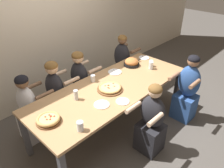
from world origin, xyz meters
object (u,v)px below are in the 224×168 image
(empty_plate_b, at_px, (115,72))
(diner_far_midleft, at_px, (56,96))
(diner_far_left, at_px, (29,111))
(drinking_glass_e, at_px, (80,126))
(empty_plate_d, at_px, (144,58))
(drinking_glass_b, at_px, (76,95))
(empty_plate_c, at_px, (102,105))
(drinking_glass_c, at_px, (151,64))
(diner_near_right, at_px, (187,91))
(diner_far_center, at_px, (80,85))
(skillet_bowl, at_px, (132,62))
(diner_near_center, at_px, (151,123))
(empty_plate_a, at_px, (123,101))
(drinking_glass_a, at_px, (151,66))
(drinking_glass_d, at_px, (93,79))
(diner_far_right, at_px, (122,65))
(pizza_board_second, at_px, (110,88))
(pizza_board_main, at_px, (48,120))

(empty_plate_b, height_order, diner_far_midleft, diner_far_midleft)
(diner_far_left, height_order, diner_far_midleft, diner_far_midleft)
(drinking_glass_e, bearing_deg, diner_far_midleft, 71.08)
(empty_plate_d, xyz_separation_m, drinking_glass_b, (-1.73, -0.15, 0.06))
(empty_plate_c, bearing_deg, drinking_glass_c, 7.88)
(diner_near_right, distance_m, diner_far_midleft, 2.13)
(drinking_glass_b, height_order, drinking_glass_e, drinking_glass_b)
(drinking_glass_b, relative_size, diner_far_center, 0.13)
(skillet_bowl, xyz_separation_m, diner_near_center, (-0.73, -0.97, -0.33))
(empty_plate_a, distance_m, empty_plate_c, 0.29)
(empty_plate_b, distance_m, drinking_glass_b, 0.95)
(diner_near_right, height_order, diner_far_midleft, diner_near_right)
(diner_near_center, bearing_deg, empty_plate_b, -18.59)
(drinking_glass_a, relative_size, drinking_glass_e, 1.07)
(empty_plate_b, xyz_separation_m, empty_plate_d, (0.80, -0.01, 0.00))
(skillet_bowl, height_order, drinking_glass_b, drinking_glass_b)
(empty_plate_b, bearing_deg, diner_far_left, 162.34)
(drinking_glass_d, xyz_separation_m, diner_far_right, (1.13, 0.40, -0.30))
(diner_far_right, distance_m, diner_far_left, 2.05)
(drinking_glass_e, bearing_deg, diner_near_right, -9.84)
(drinking_glass_c, distance_m, diner_far_right, 0.81)
(pizza_board_second, xyz_separation_m, drinking_glass_e, (-0.84, -0.35, 0.03))
(skillet_bowl, bearing_deg, diner_near_center, -127.09)
(diner_near_center, bearing_deg, diner_far_left, 35.60)
(pizza_board_main, bearing_deg, drinking_glass_b, 13.97)
(empty_plate_c, distance_m, drinking_glass_b, 0.38)
(pizza_board_main, relative_size, empty_plate_a, 1.62)
(pizza_board_second, relative_size, diner_far_center, 0.33)
(pizza_board_main, height_order, pizza_board_second, pizza_board_main)
(empty_plate_c, xyz_separation_m, diner_far_center, (0.37, 0.93, -0.26))
(drinking_glass_e, xyz_separation_m, diner_far_midleft, (0.38, 1.10, -0.31))
(drinking_glass_d, xyz_separation_m, diner_far_midleft, (-0.45, 0.40, -0.30))
(pizza_board_main, relative_size, drinking_glass_e, 2.45)
(diner_far_midleft, bearing_deg, diner_near_center, 21.24)
(empty_plate_a, xyz_separation_m, empty_plate_c, (-0.24, 0.15, -0.00))
(empty_plate_a, height_order, empty_plate_c, same)
(pizza_board_main, height_order, empty_plate_d, pizza_board_main)
(empty_plate_b, relative_size, empty_plate_d, 1.16)
(diner_near_center, relative_size, diner_far_center, 0.96)
(empty_plate_c, xyz_separation_m, empty_plate_d, (1.58, 0.49, 0.00))
(diner_near_right, xyz_separation_m, diner_far_midleft, (-1.57, 1.44, -0.01))
(drinking_glass_e, xyz_separation_m, diner_far_right, (1.95, 1.10, -0.31))
(pizza_board_main, xyz_separation_m, drinking_glass_d, (1.00, 0.32, 0.02))
(drinking_glass_d, relative_size, drinking_glass_e, 0.90)
(empty_plate_c, bearing_deg, diner_near_center, -48.94)
(empty_plate_d, relative_size, diner_near_center, 0.18)
(drinking_glass_a, distance_m, drinking_glass_b, 1.47)
(diner_far_right, bearing_deg, drinking_glass_b, -69.83)
(empty_plate_d, xyz_separation_m, diner_far_midleft, (-1.70, 0.44, -0.26))
(drinking_glass_c, distance_m, diner_far_left, 2.13)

